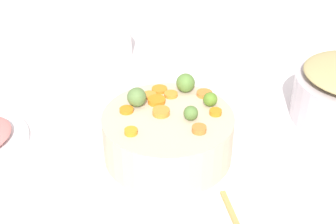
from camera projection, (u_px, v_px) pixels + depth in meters
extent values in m
cube|color=white|center=(157.00, 150.00, 1.07)|extent=(2.40, 2.40, 0.02)
cylinder|color=#C4AD8E|center=(168.00, 136.00, 1.02)|extent=(0.28, 0.28, 0.10)
cylinder|color=orange|center=(216.00, 112.00, 0.99)|extent=(0.03, 0.03, 0.01)
cylinder|color=orange|center=(157.00, 101.00, 1.03)|extent=(0.05, 0.05, 0.01)
cylinder|color=orange|center=(205.00, 94.00, 1.06)|extent=(0.04, 0.04, 0.01)
cylinder|color=orange|center=(160.00, 89.00, 1.07)|extent=(0.05, 0.05, 0.01)
cylinder|color=orange|center=(131.00, 131.00, 0.93)|extent=(0.03, 0.03, 0.01)
cylinder|color=orange|center=(149.00, 95.00, 1.05)|extent=(0.04, 0.04, 0.01)
cylinder|color=orange|center=(161.00, 112.00, 0.99)|extent=(0.05, 0.05, 0.01)
cylinder|color=orange|center=(199.00, 129.00, 0.94)|extent=(0.03, 0.03, 0.01)
cylinder|color=orange|center=(171.00, 94.00, 1.05)|extent=(0.04, 0.04, 0.01)
cylinder|color=orange|center=(126.00, 110.00, 1.00)|extent=(0.04, 0.04, 0.01)
sphere|color=#527835|center=(191.00, 113.00, 0.97)|extent=(0.03, 0.03, 0.03)
sphere|color=#57783D|center=(137.00, 97.00, 1.01)|extent=(0.04, 0.04, 0.04)
sphere|color=#557F36|center=(186.00, 83.00, 1.06)|extent=(0.04, 0.04, 0.04)
sphere|color=#557F25|center=(210.00, 99.00, 1.01)|extent=(0.03, 0.03, 0.03)
cylinder|color=white|center=(94.00, 44.00, 1.43)|extent=(0.23, 0.23, 0.08)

